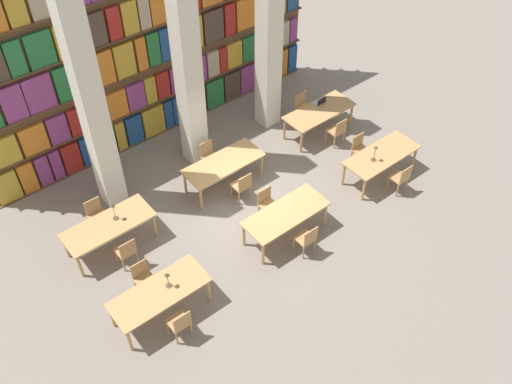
% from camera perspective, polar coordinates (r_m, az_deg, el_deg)
% --- Properties ---
extents(ground_plane, '(40.00, 40.00, 0.00)m').
position_cam_1_polar(ground_plane, '(14.53, -0.29, -1.68)').
color(ground_plane, gray).
extents(bookshelf_bank, '(10.17, 0.35, 5.50)m').
position_cam_1_polar(bookshelf_bank, '(15.62, -10.13, 13.84)').
color(bookshelf_bank, brown).
rests_on(bookshelf_bank, ground_plane).
extents(pillar_left, '(0.54, 0.54, 6.00)m').
position_cam_1_polar(pillar_left, '(13.33, -16.18, 8.46)').
color(pillar_left, silver).
rests_on(pillar_left, ground_plane).
extents(pillar_center, '(0.54, 0.54, 6.00)m').
position_cam_1_polar(pillar_center, '(14.23, -6.89, 12.59)').
color(pillar_center, silver).
rests_on(pillar_center, ground_plane).
extents(pillar_right, '(0.54, 0.54, 6.00)m').
position_cam_1_polar(pillar_right, '(15.51, 1.31, 15.88)').
color(pillar_right, silver).
rests_on(pillar_right, ground_plane).
extents(reading_table_0, '(2.12, 0.88, 0.77)m').
position_cam_1_polar(reading_table_0, '(12.23, -9.63, -10.03)').
color(reading_table_0, tan).
rests_on(reading_table_0, ground_plane).
extents(chair_0, '(0.42, 0.40, 0.88)m').
position_cam_1_polar(chair_0, '(12.03, -7.61, -12.85)').
color(chair_0, tan).
rests_on(chair_0, ground_plane).
extents(chair_1, '(0.42, 0.40, 0.88)m').
position_cam_1_polar(chair_1, '(12.80, -11.19, -8.40)').
color(chair_1, tan).
rests_on(chair_1, ground_plane).
extents(desk_lamp_0, '(0.14, 0.14, 0.43)m').
position_cam_1_polar(desk_lamp_0, '(11.99, -8.86, -8.45)').
color(desk_lamp_0, brown).
rests_on(desk_lamp_0, reading_table_0).
extents(reading_table_1, '(2.12, 0.88, 0.77)m').
position_cam_1_polar(reading_table_1, '(13.46, 2.99, -2.33)').
color(reading_table_1, tan).
rests_on(reading_table_1, ground_plane).
extents(chair_2, '(0.42, 0.40, 0.88)m').
position_cam_1_polar(chair_2, '(13.30, 5.11, -4.68)').
color(chair_2, tan).
rests_on(chair_2, ground_plane).
extents(chair_3, '(0.42, 0.40, 0.88)m').
position_cam_1_polar(chair_3, '(14.00, 1.13, -1.14)').
color(chair_3, tan).
rests_on(chair_3, ground_plane).
extents(reading_table_2, '(2.12, 0.88, 0.77)m').
position_cam_1_polar(reading_table_2, '(15.27, 12.44, 3.48)').
color(reading_table_2, tan).
rests_on(reading_table_2, ground_plane).
extents(chair_4, '(0.42, 0.40, 0.88)m').
position_cam_1_polar(chair_4, '(15.11, 14.29, 1.41)').
color(chair_4, tan).
rests_on(chair_4, ground_plane).
extents(chair_5, '(0.42, 0.40, 0.88)m').
position_cam_1_polar(chair_5, '(15.73, 10.37, 4.29)').
color(chair_5, tan).
rests_on(chair_5, ground_plane).
extents(desk_lamp_1, '(0.14, 0.14, 0.47)m').
position_cam_1_polar(desk_lamp_1, '(14.80, 11.84, 4.08)').
color(desk_lamp_1, brown).
rests_on(desk_lamp_1, reading_table_2).
extents(reading_table_3, '(2.12, 0.88, 0.77)m').
position_cam_1_polar(reading_table_3, '(13.64, -14.53, -3.37)').
color(reading_table_3, tan).
rests_on(reading_table_3, ground_plane).
extents(chair_6, '(0.42, 0.40, 0.88)m').
position_cam_1_polar(chair_6, '(13.34, -12.82, -5.78)').
color(chair_6, tan).
rests_on(chair_6, ground_plane).
extents(chair_7, '(0.42, 0.40, 0.88)m').
position_cam_1_polar(chair_7, '(14.28, -15.65, -2.16)').
color(chair_7, tan).
rests_on(chair_7, ground_plane).
extents(desk_lamp_2, '(0.14, 0.14, 0.48)m').
position_cam_1_polar(desk_lamp_2, '(13.43, -14.07, -1.66)').
color(desk_lamp_2, brown).
rests_on(desk_lamp_2, reading_table_3).
extents(reading_table_4, '(2.12, 0.88, 0.77)m').
position_cam_1_polar(reading_table_4, '(14.71, -3.27, 2.74)').
color(reading_table_4, tan).
rests_on(reading_table_4, ground_plane).
extents(chair_8, '(0.42, 0.40, 0.88)m').
position_cam_1_polar(chair_8, '(14.44, -1.39, 0.67)').
color(chair_8, tan).
rests_on(chair_8, ground_plane).
extents(chair_9, '(0.42, 0.40, 0.88)m').
position_cam_1_polar(chair_9, '(15.32, -4.71, 3.65)').
color(chair_9, tan).
rests_on(chair_9, ground_plane).
extents(reading_table_5, '(2.12, 0.88, 0.77)m').
position_cam_1_polar(reading_table_5, '(16.45, 6.34, 7.88)').
color(reading_table_5, tan).
rests_on(reading_table_5, ground_plane).
extents(chair_10, '(0.42, 0.40, 0.88)m').
position_cam_1_polar(chair_10, '(16.22, 8.14, 6.09)').
color(chair_10, tan).
rests_on(chair_10, ground_plane).
extents(chair_11, '(0.42, 0.40, 0.88)m').
position_cam_1_polar(chair_11, '(17.01, 4.70, 8.55)').
color(chair_11, tan).
rests_on(chair_11, ground_plane).
extents(laptop, '(0.32, 0.22, 0.21)m').
position_cam_1_polar(laptop, '(16.65, 6.39, 8.92)').
color(laptop, silver).
rests_on(laptop, reading_table_5).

